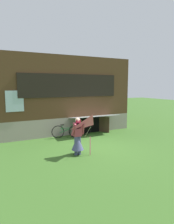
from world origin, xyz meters
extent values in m
plane|color=#386023|center=(0.00, 0.00, 0.00)|extent=(60.00, 60.00, 0.00)
cube|color=gray|center=(0.00, 5.38, 0.53)|extent=(8.40, 4.75, 1.06)
cube|color=#4C331E|center=(0.00, 5.38, 2.88)|extent=(8.40, 4.75, 3.64)
cube|color=black|center=(0.00, 2.96, 2.96)|extent=(6.02, 0.08, 1.32)
cube|color=#9EB7C6|center=(0.00, 2.98, 2.96)|extent=(5.86, 0.04, 1.20)
cube|color=#9EB7C6|center=(-3.16, 2.97, 2.15)|extent=(0.90, 0.06, 1.10)
cube|color=black|center=(1.30, 2.98, 0.49)|extent=(1.40, 0.03, 0.98)
cube|color=#3D2B1E|center=(0.45, 2.70, 0.49)|extent=(0.19, 0.70, 0.98)
cube|color=#3D2B1E|center=(2.15, 2.70, 0.49)|extent=(0.44, 0.62, 0.98)
cube|color=#B2B2B7|center=(1.30, 2.45, 1.11)|extent=(2.95, 1.09, 0.18)
cylinder|color=#474C75|center=(-1.17, -0.37, 0.41)|extent=(0.14, 0.14, 0.82)
cylinder|color=#474C75|center=(-1.01, -0.37, 0.41)|extent=(0.14, 0.14, 0.82)
cone|color=#474C75|center=(-1.09, -0.37, 0.53)|extent=(0.52, 0.52, 0.61)
cube|color=#993847|center=(-1.09, -0.37, 1.11)|extent=(0.34, 0.20, 0.58)
cylinder|color=#993847|center=(-1.31, -0.47, 1.14)|extent=(0.17, 0.33, 0.54)
cylinder|color=#993847|center=(-0.87, -0.47, 1.14)|extent=(0.17, 0.33, 0.54)
cube|color=maroon|center=(-1.09, -0.43, 1.35)|extent=(0.20, 0.08, 0.36)
sphere|color=#D8AD8E|center=(-1.09, -0.37, 1.51)|extent=(0.22, 0.22, 0.22)
pyramid|color=#E54C7F|center=(-0.65, -0.91, 1.36)|extent=(1.11, 0.92, 0.67)
cylinder|color=beige|center=(-0.74, -0.62, 1.01)|extent=(0.01, 0.59, 0.59)
cylinder|color=#E54C7F|center=(-0.64, -0.67, 0.40)|extent=(0.03, 0.03, 0.79)
torus|color=black|center=(0.86, 2.57, 0.35)|extent=(0.69, 0.21, 0.70)
torus|color=black|center=(-0.06, 2.34, 0.35)|extent=(0.69, 0.21, 0.70)
cylinder|color=#284CB2|center=(0.40, 2.46, 0.53)|extent=(0.70, 0.21, 0.04)
cylinder|color=#284CB2|center=(0.40, 2.46, 0.41)|extent=(0.76, 0.22, 0.28)
cylinder|color=#284CB2|center=(0.17, 2.40, 0.53)|extent=(0.04, 0.04, 0.39)
cube|color=black|center=(0.17, 2.40, 0.72)|extent=(0.20, 0.08, 0.05)
cylinder|color=#284CB2|center=(0.86, 2.57, 0.69)|extent=(0.43, 0.13, 0.03)
torus|color=black|center=(0.00, 2.44, 0.36)|extent=(0.72, 0.17, 0.72)
torus|color=black|center=(-0.97, 2.62, 0.36)|extent=(0.72, 0.17, 0.72)
cylinder|color=#287A3D|center=(-0.48, 2.53, 0.55)|extent=(0.73, 0.17, 0.04)
cylinder|color=#287A3D|center=(-0.48, 2.53, 0.43)|extent=(0.80, 0.18, 0.29)
cylinder|color=#287A3D|center=(-0.72, 2.57, 0.55)|extent=(0.04, 0.04, 0.41)
cube|color=black|center=(-0.72, 2.57, 0.75)|extent=(0.20, 0.08, 0.05)
cylinder|color=#287A3D|center=(0.00, 2.44, 0.72)|extent=(0.44, 0.11, 0.03)
camera|label=1|loc=(-4.50, -7.95, 2.97)|focal=32.03mm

